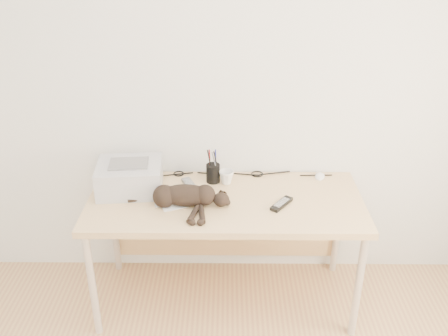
{
  "coord_description": "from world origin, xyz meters",
  "views": [
    {
      "loc": [
        0.01,
        -1.12,
        2.21
      ],
      "look_at": [
        -0.01,
        1.34,
        0.97
      ],
      "focal_mm": 40.0,
      "sensor_mm": 36.0,
      "label": 1
    }
  ],
  "objects_px": {
    "cat": "(183,197)",
    "desk": "(226,211)",
    "printer": "(130,177)",
    "mug": "(226,177)",
    "pen_cup": "(213,173)",
    "mouse": "(320,175)"
  },
  "relations": [
    {
      "from": "cat",
      "to": "desk",
      "type": "bearing_deg",
      "value": 35.66
    },
    {
      "from": "desk",
      "to": "printer",
      "type": "relative_size",
      "value": 3.97
    },
    {
      "from": "cat",
      "to": "mug",
      "type": "bearing_deg",
      "value": 49.71
    },
    {
      "from": "desk",
      "to": "pen_cup",
      "type": "relative_size",
      "value": 7.37
    },
    {
      "from": "desk",
      "to": "mug",
      "type": "bearing_deg",
      "value": 87.34
    },
    {
      "from": "mug",
      "to": "pen_cup",
      "type": "distance_m",
      "value": 0.09
    },
    {
      "from": "mug",
      "to": "mouse",
      "type": "height_order",
      "value": "mug"
    },
    {
      "from": "mug",
      "to": "mouse",
      "type": "xyz_separation_m",
      "value": [
        0.59,
        0.08,
        -0.03
      ]
    },
    {
      "from": "cat",
      "to": "mug",
      "type": "relative_size",
      "value": 6.53
    },
    {
      "from": "pen_cup",
      "to": "mouse",
      "type": "height_order",
      "value": "pen_cup"
    },
    {
      "from": "printer",
      "to": "cat",
      "type": "height_order",
      "value": "printer"
    },
    {
      "from": "printer",
      "to": "pen_cup",
      "type": "relative_size",
      "value": 1.86
    },
    {
      "from": "cat",
      "to": "pen_cup",
      "type": "distance_m",
      "value": 0.33
    },
    {
      "from": "printer",
      "to": "desk",
      "type": "bearing_deg",
      "value": -2.62
    },
    {
      "from": "desk",
      "to": "printer",
      "type": "distance_m",
      "value": 0.61
    },
    {
      "from": "desk",
      "to": "mug",
      "type": "xyz_separation_m",
      "value": [
        0.01,
        0.11,
        0.18
      ]
    },
    {
      "from": "mouse",
      "to": "cat",
      "type": "bearing_deg",
      "value": -140.48
    },
    {
      "from": "desk",
      "to": "mug",
      "type": "relative_size",
      "value": 17.76
    },
    {
      "from": "pen_cup",
      "to": "cat",
      "type": "bearing_deg",
      "value": -119.14
    },
    {
      "from": "mug",
      "to": "mouse",
      "type": "relative_size",
      "value": 0.87
    },
    {
      "from": "cat",
      "to": "mouse",
      "type": "relative_size",
      "value": 5.69
    },
    {
      "from": "desk",
      "to": "pen_cup",
      "type": "distance_m",
      "value": 0.25
    }
  ]
}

